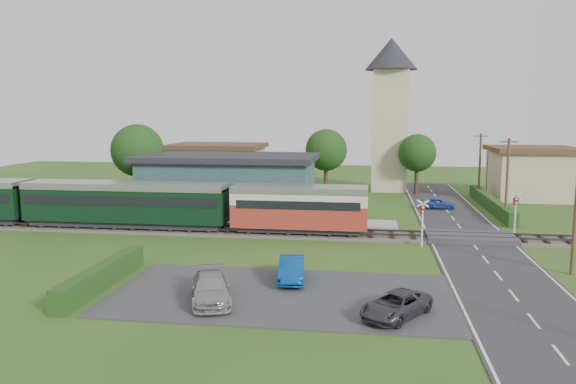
# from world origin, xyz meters

# --- Properties ---
(ground) EXTENTS (120.00, 120.00, 0.00)m
(ground) POSITION_xyz_m (0.00, 0.00, 0.00)
(ground) COLOR #2D4C19
(railway_track) EXTENTS (76.00, 3.20, 0.49)m
(railway_track) POSITION_xyz_m (0.00, 2.00, 0.11)
(railway_track) COLOR #4C443D
(railway_track) RESTS_ON ground
(road) EXTENTS (6.00, 70.00, 0.05)m
(road) POSITION_xyz_m (10.00, 0.00, 0.03)
(road) COLOR #28282B
(road) RESTS_ON ground
(car_park) EXTENTS (17.00, 9.00, 0.08)m
(car_park) POSITION_xyz_m (-1.50, -12.00, 0.04)
(car_park) COLOR #333335
(car_park) RESTS_ON ground
(crossing_deck) EXTENTS (6.20, 3.40, 0.45)m
(crossing_deck) POSITION_xyz_m (10.00, 2.00, 0.23)
(crossing_deck) COLOR #333335
(crossing_deck) RESTS_ON ground
(platform) EXTENTS (30.00, 3.00, 0.45)m
(platform) POSITION_xyz_m (-10.00, 5.20, 0.23)
(platform) COLOR gray
(platform) RESTS_ON ground
(equipment_hut) EXTENTS (2.30, 2.30, 2.55)m
(equipment_hut) POSITION_xyz_m (-18.00, 5.20, 1.75)
(equipment_hut) COLOR #C8B993
(equipment_hut) RESTS_ON platform
(station_building) EXTENTS (16.00, 9.00, 5.30)m
(station_building) POSITION_xyz_m (-10.00, 10.99, 2.69)
(station_building) COLOR #2A4345
(station_building) RESTS_ON ground
(train) EXTENTS (43.20, 2.90, 3.40)m
(train) POSITION_xyz_m (-19.09, 2.00, 2.18)
(train) COLOR #232328
(train) RESTS_ON ground
(church_tower) EXTENTS (6.00, 6.00, 17.60)m
(church_tower) POSITION_xyz_m (5.00, 28.00, 10.23)
(church_tower) COLOR #C8B993
(church_tower) RESTS_ON ground
(house_west) EXTENTS (10.80, 8.80, 5.50)m
(house_west) POSITION_xyz_m (-15.00, 25.00, 2.79)
(house_west) COLOR tan
(house_west) RESTS_ON ground
(house_east) EXTENTS (8.80, 8.80, 5.50)m
(house_east) POSITION_xyz_m (20.00, 24.00, 2.80)
(house_east) COLOR tan
(house_east) RESTS_ON ground
(hedge_carpark) EXTENTS (0.80, 9.00, 1.20)m
(hedge_carpark) POSITION_xyz_m (-11.00, -12.00, 0.60)
(hedge_carpark) COLOR #193814
(hedge_carpark) RESTS_ON ground
(hedge_roadside) EXTENTS (0.80, 18.00, 1.20)m
(hedge_roadside) POSITION_xyz_m (14.20, 16.00, 0.60)
(hedge_roadside) COLOR #193814
(hedge_roadside) RESTS_ON ground
(hedge_station) EXTENTS (22.00, 0.80, 1.30)m
(hedge_station) POSITION_xyz_m (-10.00, 15.50, 0.65)
(hedge_station) COLOR #193814
(hedge_station) RESTS_ON ground
(tree_a) EXTENTS (5.20, 5.20, 8.00)m
(tree_a) POSITION_xyz_m (-20.00, 14.00, 5.38)
(tree_a) COLOR #332316
(tree_a) RESTS_ON ground
(tree_b) EXTENTS (4.60, 4.60, 7.34)m
(tree_b) POSITION_xyz_m (-2.00, 23.00, 5.02)
(tree_b) COLOR #332316
(tree_b) RESTS_ON ground
(tree_c) EXTENTS (4.20, 4.20, 6.78)m
(tree_c) POSITION_xyz_m (8.00, 25.00, 4.65)
(tree_c) COLOR #332316
(tree_c) RESTS_ON ground
(utility_pole_b) EXTENTS (1.40, 0.22, 7.00)m
(utility_pole_b) POSITION_xyz_m (14.20, -6.00, 3.63)
(utility_pole_b) COLOR #473321
(utility_pole_b) RESTS_ON ground
(utility_pole_c) EXTENTS (1.40, 0.22, 7.00)m
(utility_pole_c) POSITION_xyz_m (14.20, 10.00, 3.63)
(utility_pole_c) COLOR #473321
(utility_pole_c) RESTS_ON ground
(utility_pole_d) EXTENTS (1.40, 0.22, 7.00)m
(utility_pole_d) POSITION_xyz_m (14.20, 22.00, 3.63)
(utility_pole_d) COLOR #473321
(utility_pole_d) RESTS_ON ground
(crossing_signal_near) EXTENTS (0.84, 0.28, 3.28)m
(crossing_signal_near) POSITION_xyz_m (6.40, -0.41, 2.14)
(crossing_signal_near) COLOR silver
(crossing_signal_near) RESTS_ON ground
(crossing_signal_far) EXTENTS (0.84, 0.28, 3.28)m
(crossing_signal_far) POSITION_xyz_m (13.60, 4.39, 2.14)
(crossing_signal_far) COLOR silver
(crossing_signal_far) RESTS_ON ground
(streetlamp_west) EXTENTS (0.30, 0.30, 5.15)m
(streetlamp_west) POSITION_xyz_m (-22.00, 20.00, 3.04)
(streetlamp_west) COLOR #3F3F47
(streetlamp_west) RESTS_ON ground
(streetlamp_east) EXTENTS (0.30, 0.30, 5.15)m
(streetlamp_east) POSITION_xyz_m (16.00, 27.00, 3.04)
(streetlamp_east) COLOR #3F3F47
(streetlamp_east) RESTS_ON ground
(car_on_road) EXTENTS (3.16, 1.29, 1.08)m
(car_on_road) POSITION_xyz_m (9.27, 15.30, 0.59)
(car_on_road) COLOR #2A46A8
(car_on_road) RESTS_ON road
(car_park_blue) EXTENTS (1.77, 3.97, 1.27)m
(car_park_blue) POSITION_xyz_m (-1.29, -9.70, 0.71)
(car_park_blue) COLOR navy
(car_park_blue) RESTS_ON car_park
(car_park_silver) EXTENTS (3.13, 4.82, 1.30)m
(car_park_silver) POSITION_xyz_m (-4.67, -13.63, 0.73)
(car_park_silver) COLOR #989898
(car_park_silver) RESTS_ON car_park
(car_park_dark) EXTENTS (3.68, 4.27, 1.09)m
(car_park_dark) POSITION_xyz_m (4.04, -14.42, 0.63)
(car_park_dark) COLOR #35343C
(car_park_dark) RESTS_ON car_park
(pedestrian_near) EXTENTS (0.62, 0.50, 1.47)m
(pedestrian_near) POSITION_xyz_m (-2.73, 4.75, 1.19)
(pedestrian_near) COLOR gray
(pedestrian_near) RESTS_ON platform
(pedestrian_far) EXTENTS (0.72, 0.88, 1.69)m
(pedestrian_far) POSITION_xyz_m (-17.15, 5.15, 1.30)
(pedestrian_far) COLOR gray
(pedestrian_far) RESTS_ON platform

